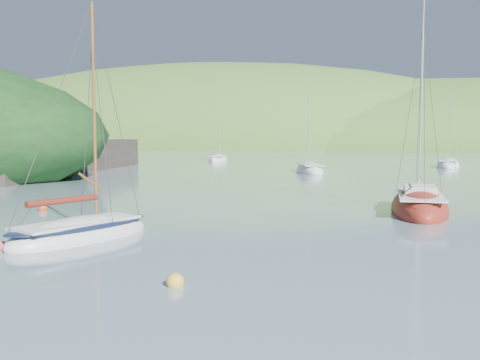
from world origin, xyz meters
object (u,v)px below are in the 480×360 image
(daysailer_white, at_px, (81,234))
(distant_sloop_c, at_px, (218,160))
(sloop_red, at_px, (419,208))
(distant_sloop_a, at_px, (310,171))
(distant_sloop_b, at_px, (448,166))

(daysailer_white, relative_size, distant_sloop_c, 0.92)
(sloop_red, distance_m, distant_sloop_c, 57.53)
(distant_sloop_a, bearing_deg, sloop_red, -88.73)
(distant_sloop_a, height_order, distant_sloop_c, distant_sloop_a)
(distant_sloop_b, bearing_deg, sloop_red, -91.25)
(daysailer_white, bearing_deg, distant_sloop_b, 91.05)
(sloop_red, xyz_separation_m, distant_sloop_c, (-28.25, 50.12, -0.05))
(daysailer_white, xyz_separation_m, sloop_red, (12.82, 11.40, 0.01))
(daysailer_white, distance_m, sloop_red, 17.16)
(daysailer_white, distance_m, distant_sloop_b, 57.37)
(sloop_red, bearing_deg, distant_sloop_c, 118.20)
(distant_sloop_b, bearing_deg, distant_sloop_a, -130.73)
(distant_sloop_b, relative_size, distant_sloop_c, 1.06)
(distant_sloop_a, bearing_deg, distant_sloop_c, 110.78)
(daysailer_white, xyz_separation_m, distant_sloop_c, (-15.43, 61.53, -0.04))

